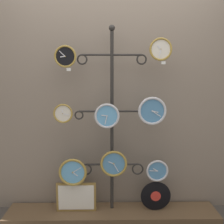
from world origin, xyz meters
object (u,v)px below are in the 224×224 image
object	(u,v)px
clock_top_left	(65,56)
clock_bottom_left	(73,172)
display_stand	(112,160)
clock_middle_right	(152,111)
clock_bottom_right	(157,171)
picture_frame	(76,197)
clock_top_right	(161,49)
clock_middle_left	(63,113)
vinyl_record	(156,196)
clock_middle_center	(107,116)
clock_bottom_center	(114,164)

from	to	relation	value
clock_top_left	clock_bottom_left	size ratio (longest dim) A/B	0.74
display_stand	clock_top_left	size ratio (longest dim) A/B	9.20
clock_middle_right	clock_bottom_right	size ratio (longest dim) A/B	1.23
display_stand	clock_bottom_left	distance (m)	0.42
picture_frame	clock_bottom_right	bearing A→B (deg)	-1.11
clock_top_right	clock_bottom_left	bearing A→B (deg)	-179.95
clock_middle_left	vinyl_record	bearing A→B (deg)	1.05
clock_top_left	clock_bottom_right	xyz separation A→B (m)	(0.91, -0.00, -1.14)
clock_middle_left	vinyl_record	xyz separation A→B (m)	(0.94, 0.02, -0.88)
clock_middle_center	picture_frame	bearing A→B (deg)	172.45
clock_bottom_left	clock_bottom_right	bearing A→B (deg)	1.04
clock_top_right	clock_bottom_center	world-z (taller)	clock_top_right
clock_top_left	clock_middle_left	distance (m)	0.55
clock_top_left	display_stand	bearing A→B (deg)	9.78
display_stand	clock_middle_center	bearing A→B (deg)	-115.57
clock_middle_center	clock_middle_right	size ratio (longest dim) A/B	0.88
vinyl_record	picture_frame	world-z (taller)	vinyl_record
clock_top_right	clock_middle_right	distance (m)	0.59
clock_middle_left	clock_bottom_left	size ratio (longest dim) A/B	0.67
clock_top_right	clock_bottom_left	world-z (taller)	clock_top_right
clock_middle_right	clock_bottom_left	distance (m)	1.01
clock_bottom_right	clock_top_left	bearing A→B (deg)	179.95
clock_bottom_right	display_stand	bearing A→B (deg)	170.46
clock_middle_center	clock_middle_right	distance (m)	0.44
clock_middle_right	clock_bottom_right	xyz separation A→B (m)	(0.07, 0.02, -0.62)
clock_top_left	clock_top_right	bearing A→B (deg)	-0.99
display_stand	picture_frame	bearing A→B (deg)	-170.62
clock_middle_left	clock_middle_right	bearing A→B (deg)	-1.73
clock_top_left	clock_middle_right	distance (m)	0.99
clock_bottom_left	clock_middle_center	bearing A→B (deg)	-1.79
clock_bottom_center	picture_frame	bearing A→B (deg)	176.30
clock_middle_center	clock_bottom_center	distance (m)	0.50
clock_bottom_center	picture_frame	xyz separation A→B (m)	(-0.39, 0.03, -0.37)
display_stand	clock_bottom_left	xyz separation A→B (m)	(-0.40, -0.09, -0.09)
clock_top_right	clock_bottom_left	distance (m)	1.49
clock_top_left	clock_bottom_center	bearing A→B (deg)	-1.20
clock_top_left	vinyl_record	distance (m)	1.69
display_stand	clock_top_left	xyz separation A→B (m)	(-0.45, -0.08, 1.05)
clock_middle_left	picture_frame	bearing A→B (deg)	7.56
clock_top_left	clock_bottom_center	size ratio (longest dim) A/B	0.78
clock_middle_right	clock_bottom_left	size ratio (longest dim) A/B	0.97
clock_top_left	picture_frame	bearing A→B (deg)	11.82
display_stand	clock_bottom_right	bearing A→B (deg)	-9.54
clock_middle_center	picture_frame	size ratio (longest dim) A/B	0.60
clock_top_right	picture_frame	world-z (taller)	clock_top_right
clock_top_left	clock_bottom_left	distance (m)	1.15
clock_bottom_left	display_stand	bearing A→B (deg)	13.21
vinyl_record	clock_top_right	bearing A→B (deg)	-82.62
clock_bottom_left	clock_top_left	bearing A→B (deg)	161.31
clock_top_left	clock_middle_left	world-z (taller)	clock_top_left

